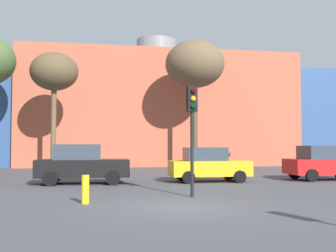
# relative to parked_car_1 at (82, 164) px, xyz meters

# --- Properties ---
(ground_plane) EXTENTS (200.00, 200.00, 0.00)m
(ground_plane) POSITION_rel_parked_car_1_xyz_m (3.36, -7.92, -0.95)
(ground_plane) COLOR #47474C
(building_backdrop) EXTENTS (42.05, 11.18, 12.45)m
(building_backdrop) POSITION_rel_parked_car_1_xyz_m (6.47, 19.81, 4.11)
(building_backdrop) COLOR #B2563D
(building_backdrop) RESTS_ON ground_plane
(parked_car_1) EXTENTS (4.40, 2.16, 1.91)m
(parked_car_1) POSITION_rel_parked_car_1_xyz_m (0.00, 0.00, 0.00)
(parked_car_1) COLOR black
(parked_car_1) RESTS_ON ground_plane
(parked_car_2) EXTENTS (4.05, 1.99, 1.75)m
(parked_car_2) POSITION_rel_parked_car_1_xyz_m (6.36, 0.00, -0.08)
(parked_car_2) COLOR gold
(parked_car_2) RESTS_ON ground_plane
(parked_car_3) EXTENTS (4.25, 2.09, 1.84)m
(parked_car_3) POSITION_rel_parked_car_1_xyz_m (12.86, 0.00, -0.03)
(parked_car_3) COLOR red
(parked_car_3) RESTS_ON ground_plane
(traffic_light_island) EXTENTS (0.38, 0.38, 3.98)m
(traffic_light_island) POSITION_rel_parked_car_1_xyz_m (4.15, -5.86, 1.98)
(traffic_light_island) COLOR black
(traffic_light_island) RESTS_ON ground_plane
(bare_tree_1) EXTENTS (4.63, 4.63, 10.08)m
(bare_tree_1) POSITION_rel_parked_car_1_xyz_m (8.19, 10.45, 7.22)
(bare_tree_1) COLOR brown
(bare_tree_1) RESTS_ON ground_plane
(bare_tree_2) EXTENTS (3.44, 3.44, 8.57)m
(bare_tree_2) POSITION_rel_parked_car_1_xyz_m (-2.41, 9.83, 6.14)
(bare_tree_2) COLOR brown
(bare_tree_2) RESTS_ON ground_plane
(bollard_yellow_0) EXTENTS (0.24, 0.24, 0.91)m
(bollard_yellow_0) POSITION_rel_parked_car_1_xyz_m (0.41, -6.87, -0.49)
(bollard_yellow_0) COLOR yellow
(bollard_yellow_0) RESTS_ON ground_plane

